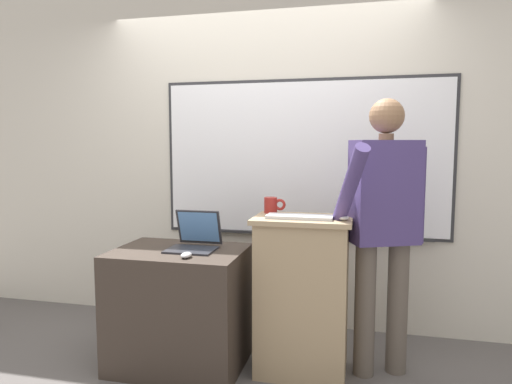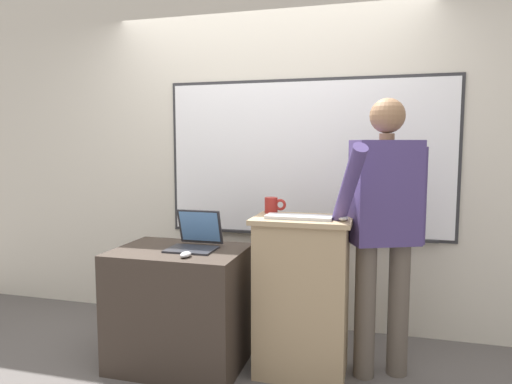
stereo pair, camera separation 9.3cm
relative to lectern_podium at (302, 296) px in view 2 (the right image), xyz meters
The scene contains 9 objects.
back_wall 1.34m from the lectern_podium, 116.78° to the left, with size 6.40×0.17×2.98m.
lectern_podium is the anchor object (origin of this frame).
side_desk 0.81m from the lectern_podium, behind, with size 0.85×0.62×0.78m.
person_presenter 0.71m from the lectern_podium, 11.14° to the left, with size 0.58×0.67×1.74m.
laptop 0.79m from the lectern_podium, behind, with size 0.31×0.31×0.25m.
wireless_keyboard 0.52m from the lectern_podium, 104.94° to the right, with size 0.41×0.15×0.02m.
computer_mouse_by_laptop 0.78m from the lectern_podium, 157.82° to the right, with size 0.06×0.10×0.03m.
computer_mouse_by_keyboard 0.58m from the lectern_podium, 12.82° to the right, with size 0.06×0.10×0.03m.
coffee_mug 0.61m from the lectern_podium, 149.65° to the left, with size 0.14×0.09×0.10m.
Camera 2 is at (0.88, -2.36, 1.46)m, focal length 32.00 mm.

